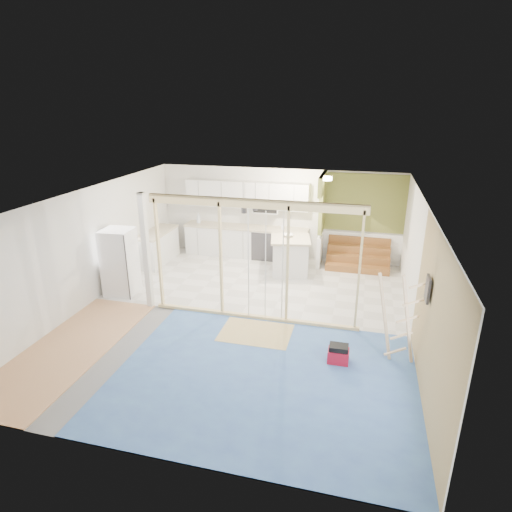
% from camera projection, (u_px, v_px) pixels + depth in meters
% --- Properties ---
extents(room, '(7.01, 8.01, 2.61)m').
position_uv_depth(room, '(239.00, 260.00, 8.74)').
color(room, slate).
rests_on(room, ground).
extents(floor_overlays, '(7.00, 8.00, 0.03)m').
position_uv_depth(floor_overlays, '(244.00, 315.00, 9.22)').
color(floor_overlays, silver).
rests_on(floor_overlays, room).
extents(stud_frame, '(4.66, 0.14, 2.60)m').
position_uv_depth(stud_frame, '(226.00, 245.00, 8.70)').
color(stud_frame, beige).
rests_on(stud_frame, room).
extents(base_cabinets, '(4.45, 2.24, 0.93)m').
position_uv_depth(base_cabinets, '(219.00, 243.00, 12.46)').
color(base_cabinets, silver).
rests_on(base_cabinets, room).
extents(upper_cabinets, '(3.60, 0.41, 0.85)m').
position_uv_depth(upper_cabinets, '(249.00, 196.00, 12.24)').
color(upper_cabinets, silver).
rests_on(upper_cabinets, room).
extents(green_partition, '(2.25, 1.51, 2.60)m').
position_uv_depth(green_partition, '(348.00, 234.00, 11.73)').
color(green_partition, olive).
rests_on(green_partition, room).
extents(pot_rack, '(0.52, 0.52, 0.72)m').
position_uv_depth(pot_rack, '(249.00, 206.00, 10.30)').
color(pot_rack, black).
rests_on(pot_rack, room).
extents(sheathing_panel, '(0.02, 4.00, 2.60)m').
position_uv_depth(sheathing_panel, '(433.00, 328.00, 6.12)').
color(sheathing_panel, tan).
rests_on(sheathing_panel, room).
extents(electrical_panel, '(0.04, 0.30, 0.40)m').
position_uv_depth(electrical_panel, '(428.00, 289.00, 6.55)').
color(electrical_panel, '#39393E').
rests_on(electrical_panel, room).
extents(ceiling_light, '(0.32, 0.32, 0.08)m').
position_uv_depth(ceiling_light, '(326.00, 178.00, 10.73)').
color(ceiling_light, '#FFEABF').
rests_on(ceiling_light, room).
extents(fridge, '(0.75, 0.73, 1.60)m').
position_uv_depth(fridge, '(120.00, 262.00, 10.03)').
color(fridge, white).
rests_on(fridge, room).
extents(island, '(1.19, 1.19, 0.99)m').
position_uv_depth(island, '(290.00, 256.00, 11.34)').
color(island, silver).
rests_on(island, room).
extents(bowl, '(0.34, 0.34, 0.07)m').
position_uv_depth(bowl, '(288.00, 235.00, 11.31)').
color(bowl, white).
rests_on(bowl, island).
extents(soap_bottle_a, '(0.15, 0.15, 0.32)m').
position_uv_depth(soap_bottle_a, '(199.00, 218.00, 12.76)').
color(soap_bottle_a, silver).
rests_on(soap_bottle_a, base_cabinets).
extents(soap_bottle_b, '(0.09, 0.09, 0.19)m').
position_uv_depth(soap_bottle_b, '(283.00, 226.00, 12.15)').
color(soap_bottle_b, white).
rests_on(soap_bottle_b, base_cabinets).
extents(toolbox, '(0.37, 0.28, 0.35)m').
position_uv_depth(toolbox, '(338.00, 354.00, 7.52)').
color(toolbox, '#B71026').
rests_on(toolbox, room).
extents(ladder, '(0.89, 0.20, 1.70)m').
position_uv_depth(ladder, '(399.00, 319.00, 7.27)').
color(ladder, '#DFB888').
rests_on(ladder, room).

